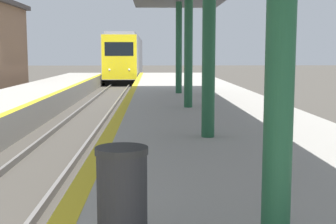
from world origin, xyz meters
TOP-DOWN VIEW (x-y plane):
  - train at (0.00, 45.00)m, footprint 2.82×19.77m
  - trash_bin at (2.32, 2.28)m, footprint 0.46×0.46m

SIDE VIEW (x-z plane):
  - trash_bin at x=2.32m, z-range 0.92..1.85m
  - train at x=0.00m, z-range 0.04..4.41m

